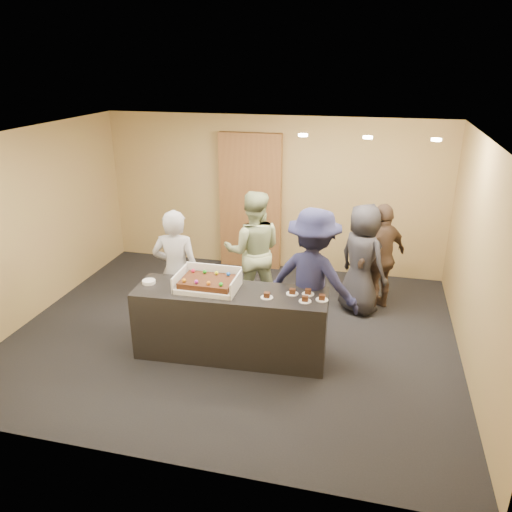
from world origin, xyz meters
name	(u,v)px	position (x,y,z in m)	size (l,w,h in m)	color
room	(233,241)	(0.00, 0.00, 1.35)	(6.04, 6.00, 2.70)	black
serving_counter	(231,323)	(0.12, -0.54, 0.45)	(2.40, 0.70, 0.90)	black
storage_cabinet	(250,202)	(-0.38, 2.41, 1.21)	(1.10, 0.15, 2.41)	brown
cake_box	(208,284)	(-0.18, -0.51, 0.95)	(0.76, 0.52, 0.22)	white
sheet_cake	(208,282)	(-0.18, -0.54, 1.00)	(0.65, 0.45, 0.12)	#3A1E0D
plate_stack	(149,282)	(-0.96, -0.57, 0.92)	(0.17, 0.17, 0.04)	white
slice_a	(267,296)	(0.59, -0.61, 0.92)	(0.15, 0.15, 0.07)	white
slice_b	(292,292)	(0.87, -0.44, 0.92)	(0.15, 0.15, 0.07)	white
slice_c	(305,300)	(1.05, -0.60, 0.92)	(0.15, 0.15, 0.07)	white
slice_d	(308,293)	(1.06, -0.40, 0.92)	(0.15, 0.15, 0.07)	white
slice_e	(322,298)	(1.24, -0.52, 0.92)	(0.15, 0.15, 0.07)	white
person_server_grey	(176,272)	(-0.78, -0.09, 0.88)	(0.64, 0.42, 1.75)	#A3A2A7
person_sage_man	(253,251)	(0.07, 0.83, 0.91)	(0.89, 0.69, 1.82)	#98A576
person_navy_man	(313,280)	(1.07, -0.07, 0.94)	(1.22, 0.70, 1.88)	#1E2044
person_brown_extra	(381,257)	(1.92, 1.25, 0.82)	(0.96, 0.40, 1.64)	#4F3B2D
person_dark_suit	(362,259)	(1.65, 1.09, 0.83)	(0.81, 0.53, 1.66)	#29282D
ceiling_spotlights	(368,137)	(1.60, 0.50, 2.67)	(1.72, 0.12, 0.03)	#FFEAC6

